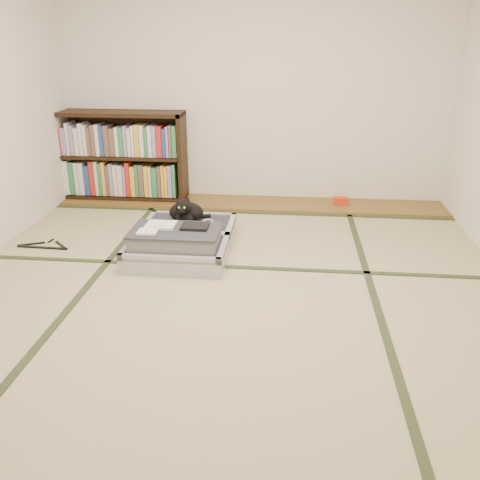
# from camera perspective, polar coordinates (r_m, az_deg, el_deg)

# --- Properties ---
(floor) EXTENTS (4.50, 4.50, 0.00)m
(floor) POSITION_cam_1_polar(r_m,az_deg,el_deg) (3.54, -1.39, -5.83)
(floor) COLOR tan
(floor) RESTS_ON ground
(wood_strip) EXTENTS (4.00, 0.50, 0.02)m
(wood_strip) POSITION_cam_1_polar(r_m,az_deg,el_deg) (5.38, 1.25, 4.17)
(wood_strip) COLOR brown
(wood_strip) RESTS_ON ground
(red_item) EXTENTS (0.16, 0.10, 0.07)m
(red_item) POSITION_cam_1_polar(r_m,az_deg,el_deg) (5.41, 11.23, 4.34)
(red_item) COLOR red
(red_item) RESTS_ON wood_strip
(room_shell) EXTENTS (4.50, 4.50, 4.50)m
(room_shell) POSITION_cam_1_polar(r_m,az_deg,el_deg) (3.14, -1.64, 18.51)
(room_shell) COLOR white
(room_shell) RESTS_ON ground
(tatami_borders) EXTENTS (4.00, 4.50, 0.01)m
(tatami_borders) POSITION_cam_1_polar(r_m,az_deg,el_deg) (3.98, -0.51, -2.49)
(tatami_borders) COLOR #2D381E
(tatami_borders) RESTS_ON ground
(bookcase) EXTENTS (1.44, 0.33, 0.93)m
(bookcase) POSITION_cam_1_polar(r_m,az_deg,el_deg) (5.62, -13.55, 9.01)
(bookcase) COLOR black
(bookcase) RESTS_ON wood_strip
(suitcase) EXTENTS (0.77, 1.03, 0.30)m
(suitcase) POSITION_cam_1_polar(r_m,az_deg,el_deg) (4.15, -6.57, -0.05)
(suitcase) COLOR #B2B3B7
(suitcase) RESTS_ON floor
(cat) EXTENTS (0.34, 0.35, 0.28)m
(cat) POSITION_cam_1_polar(r_m,az_deg,el_deg) (4.37, -6.10, 3.13)
(cat) COLOR black
(cat) RESTS_ON suitcase
(cable_coil) EXTENTS (0.11, 0.11, 0.03)m
(cable_coil) POSITION_cam_1_polar(r_m,az_deg,el_deg) (4.39, -3.66, 2.06)
(cable_coil) COLOR white
(cable_coil) RESTS_ON suitcase
(hanger) EXTENTS (0.45, 0.21, 0.01)m
(hanger) POSITION_cam_1_polar(r_m,az_deg,el_deg) (4.58, -21.11, -0.63)
(hanger) COLOR black
(hanger) RESTS_ON floor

